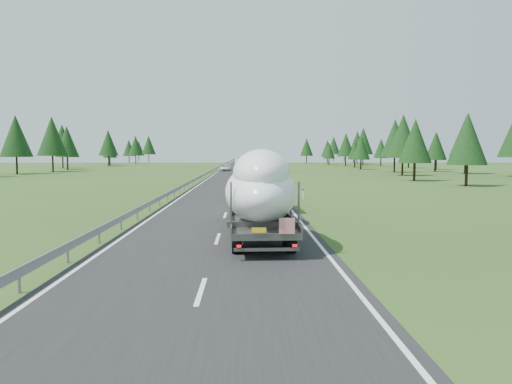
{
  "coord_description": "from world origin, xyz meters",
  "views": [
    {
      "loc": [
        1.31,
        -14.44,
        4.08
      ],
      "look_at": [
        1.89,
        12.06,
        2.0
      ],
      "focal_mm": 35.0,
      "sensor_mm": 36.0,
      "label": 1
    }
  ],
  "objects_px": {
    "distant_car_dark": "(246,161)",
    "distant_car_blue": "(238,159)",
    "boat_truck": "(256,187)",
    "distant_van": "(225,168)",
    "highway_sign": "(276,165)"
  },
  "relations": [
    {
      "from": "highway_sign",
      "to": "distant_car_dark",
      "type": "xyz_separation_m",
      "value": [
        -5.4,
        99.81,
        -1.02
      ]
    },
    {
      "from": "distant_van",
      "to": "distant_car_blue",
      "type": "bearing_deg",
      "value": 92.31
    },
    {
      "from": "boat_truck",
      "to": "distant_car_blue",
      "type": "relative_size",
      "value": 4.24
    },
    {
      "from": "boat_truck",
      "to": "distant_van",
      "type": "distance_m",
      "value": 86.7
    },
    {
      "from": "distant_car_dark",
      "to": "distant_van",
      "type": "bearing_deg",
      "value": -99.05
    },
    {
      "from": "distant_van",
      "to": "distant_car_dark",
      "type": "distance_m",
      "value": 81.15
    },
    {
      "from": "distant_car_dark",
      "to": "distant_car_blue",
      "type": "relative_size",
      "value": 0.99
    },
    {
      "from": "highway_sign",
      "to": "distant_car_blue",
      "type": "height_order",
      "value": "highway_sign"
    },
    {
      "from": "highway_sign",
      "to": "distant_van",
      "type": "distance_m",
      "value": 21.51
    },
    {
      "from": "boat_truck",
      "to": "distant_car_dark",
      "type": "height_order",
      "value": "boat_truck"
    },
    {
      "from": "boat_truck",
      "to": "distant_car_blue",
      "type": "bearing_deg",
      "value": 91.0
    },
    {
      "from": "distant_van",
      "to": "distant_car_dark",
      "type": "relative_size",
      "value": 1.14
    },
    {
      "from": "boat_truck",
      "to": "distant_car_dark",
      "type": "xyz_separation_m",
      "value": [
        -0.09,
        167.53,
        -1.49
      ]
    },
    {
      "from": "distant_van",
      "to": "distant_car_dark",
      "type": "xyz_separation_m",
      "value": [
        4.97,
        80.99,
        0.06
      ]
    },
    {
      "from": "boat_truck",
      "to": "distant_car_dark",
      "type": "distance_m",
      "value": 167.54
    }
  ]
}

